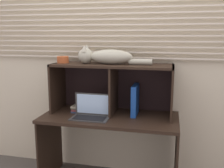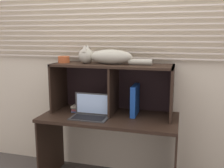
{
  "view_description": "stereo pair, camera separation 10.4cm",
  "coord_description": "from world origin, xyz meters",
  "px_view_note": "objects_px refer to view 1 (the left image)",
  "views": [
    {
      "loc": [
        0.57,
        -2.14,
        1.51
      ],
      "look_at": [
        0.0,
        0.31,
        1.03
      ],
      "focal_mm": 41.18,
      "sensor_mm": 36.0,
      "label": 1
    },
    {
      "loc": [
        0.67,
        -2.11,
        1.51
      ],
      "look_at": [
        0.0,
        0.31,
        1.03
      ],
      "focal_mm": 41.18,
      "sensor_mm": 36.0,
      "label": 2
    }
  ],
  "objects_px": {
    "binder_upright": "(135,100)",
    "small_basket": "(63,60)",
    "laptop": "(91,112)",
    "cat": "(105,56)",
    "book_stack": "(83,108)"
  },
  "relations": [
    {
      "from": "binder_upright",
      "to": "cat",
      "type": "bearing_deg",
      "value": 180.0
    },
    {
      "from": "binder_upright",
      "to": "small_basket",
      "type": "xyz_separation_m",
      "value": [
        -0.75,
        0.0,
        0.38
      ]
    },
    {
      "from": "binder_upright",
      "to": "small_basket",
      "type": "relative_size",
      "value": 2.54
    },
    {
      "from": "cat",
      "to": "small_basket",
      "type": "bearing_deg",
      "value": 180.0
    },
    {
      "from": "cat",
      "to": "small_basket",
      "type": "xyz_separation_m",
      "value": [
        -0.45,
        0.0,
        -0.04
      ]
    },
    {
      "from": "laptop",
      "to": "binder_upright",
      "type": "bearing_deg",
      "value": 25.85
    },
    {
      "from": "cat",
      "to": "laptop",
      "type": "xyz_separation_m",
      "value": [
        -0.09,
        -0.19,
        -0.52
      ]
    },
    {
      "from": "binder_upright",
      "to": "laptop",
      "type": "bearing_deg",
      "value": -154.15
    },
    {
      "from": "laptop",
      "to": "cat",
      "type": "bearing_deg",
      "value": 64.46
    },
    {
      "from": "binder_upright",
      "to": "small_basket",
      "type": "bearing_deg",
      "value": 180.0
    },
    {
      "from": "cat",
      "to": "laptop",
      "type": "relative_size",
      "value": 2.07
    },
    {
      "from": "small_basket",
      "to": "binder_upright",
      "type": "bearing_deg",
      "value": 0.0
    },
    {
      "from": "cat",
      "to": "binder_upright",
      "type": "xyz_separation_m",
      "value": [
        0.3,
        0.0,
        -0.42
      ]
    },
    {
      "from": "cat",
      "to": "book_stack",
      "type": "relative_size",
      "value": 3.28
    },
    {
      "from": "cat",
      "to": "laptop",
      "type": "bearing_deg",
      "value": -115.54
    }
  ]
}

